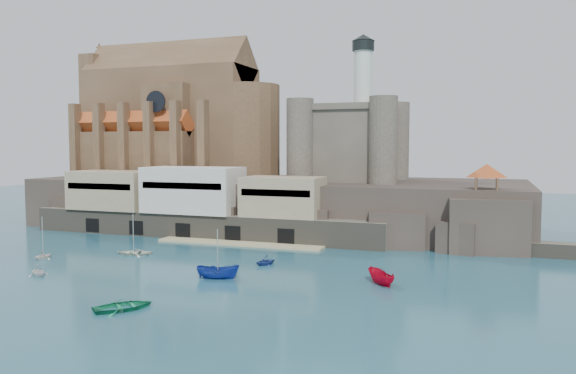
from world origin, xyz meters
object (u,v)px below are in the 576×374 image
(castle_keep, at_px, (351,139))
(pavilion, at_px, (487,172))
(church, at_px, (177,123))
(boat_1, at_px, (38,275))
(boat_2, at_px, (218,279))

(castle_keep, relative_size, pavilion, 4.58)
(church, relative_size, pavilion, 7.34)
(boat_1, height_order, boat_2, boat_2)
(castle_keep, height_order, boat_2, castle_keep)
(church, relative_size, castle_keep, 1.60)
(castle_keep, distance_m, boat_2, 50.69)
(castle_keep, relative_size, boat_1, 8.97)
(boat_1, bearing_deg, boat_2, -47.46)
(church, distance_m, castle_keep, 40.39)
(castle_keep, bearing_deg, boat_1, -118.96)
(pavilion, bearing_deg, church, 166.52)
(pavilion, bearing_deg, boat_2, -135.35)
(boat_2, bearing_deg, castle_keep, -20.61)
(church, relative_size, boat_2, 8.36)
(castle_keep, xyz_separation_m, pavilion, (25.92, -15.08, -5.59))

